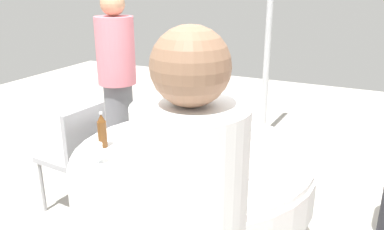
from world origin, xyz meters
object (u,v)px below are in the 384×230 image
at_px(wine_glass_mid, 167,122).
at_px(plate_outer, 197,129).
at_px(wine_glass_north, 244,141).
at_px(plate_rear, 240,126).
at_px(wine_glass_front, 97,150).
at_px(plate_right, 142,131).
at_px(bottle_clear_far, 191,129).
at_px(person_west, 117,82).
at_px(bottle_green_west, 198,103).
at_px(dining_table, 192,173).
at_px(bottle_clear_north, 165,160).
at_px(bottle_brown_left, 102,131).
at_px(wine_glass_south, 194,137).
at_px(bottle_clear_south, 177,106).
at_px(chair_mid, 78,150).
at_px(plate_near, 274,162).

relative_size(wine_glass_mid, plate_outer, 0.70).
height_order(wine_glass_north, plate_rear, wine_glass_north).
distance_m(wine_glass_front, plate_right, 0.54).
height_order(bottle_clear_far, person_west, person_west).
height_order(bottle_green_west, wine_glass_front, bottle_green_west).
relative_size(dining_table, bottle_clear_north, 5.29).
bearing_deg(person_west, wine_glass_mid, -91.31).
xyz_separation_m(bottle_brown_left, wine_glass_south, (-0.58, -0.14, 0.01)).
distance_m(plate_outer, plate_right, 0.39).
distance_m(bottle_green_west, plate_rear, 0.36).
xyz_separation_m(dining_table, person_west, (1.14, -0.81, 0.28)).
bearing_deg(bottle_green_west, wine_glass_north, 137.61).
distance_m(bottle_clear_north, plate_rear, 0.96).
xyz_separation_m(dining_table, plate_right, (0.46, -0.15, 0.15)).
relative_size(wine_glass_north, plate_outer, 0.67).
bearing_deg(dining_table, wine_glass_front, 42.88).
height_order(bottle_clear_south, chair_mid, bottle_clear_south).
bearing_deg(wine_glass_south, plate_right, -20.07).
height_order(bottle_clear_north, plate_rear, bottle_clear_north).
distance_m(bottle_green_west, plate_outer, 0.24).
xyz_separation_m(bottle_brown_left, wine_glass_front, (-0.13, 0.21, -0.02)).
distance_m(bottle_brown_left, wine_glass_north, 0.89).
bearing_deg(bottle_green_west, dining_table, 111.01).
bearing_deg(person_west, bottle_clear_south, -78.58).
distance_m(dining_table, bottle_clear_south, 0.63).
height_order(dining_table, chair_mid, chair_mid).
distance_m(bottle_clear_far, wine_glass_front, 0.58).
height_order(dining_table, bottle_green_west, bottle_green_west).
relative_size(bottle_clear_north, wine_glass_south, 1.76).
distance_m(wine_glass_north, plate_right, 0.77).
distance_m(wine_glass_mid, chair_mid, 0.83).
bearing_deg(bottle_brown_left, bottle_clear_north, 158.05).
xyz_separation_m(wine_glass_mid, person_west, (0.88, -0.65, 0.03)).
relative_size(bottle_clear_north, plate_right, 1.14).
height_order(plate_right, person_west, person_west).
bearing_deg(plate_near, plate_outer, -24.61).
xyz_separation_m(dining_table, wine_glass_front, (0.42, 0.39, 0.23)).
height_order(bottle_clear_far, wine_glass_front, bottle_clear_far).
bearing_deg(plate_near, person_west, -24.36).
bearing_deg(wine_glass_front, plate_near, -153.74).
relative_size(dining_table, wine_glass_mid, 10.04).
bearing_deg(bottle_clear_far, plate_outer, -71.96).
height_order(wine_glass_south, plate_outer, wine_glass_south).
bearing_deg(dining_table, plate_right, -17.66).
relative_size(bottle_clear_south, wine_glass_south, 1.65).
distance_m(plate_rear, person_west, 1.30).
relative_size(dining_table, plate_right, 6.06).
xyz_separation_m(bottle_clear_far, wine_glass_mid, (0.23, -0.11, -0.03)).
bearing_deg(person_west, dining_table, -90.00).
relative_size(plate_right, plate_rear, 0.97).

